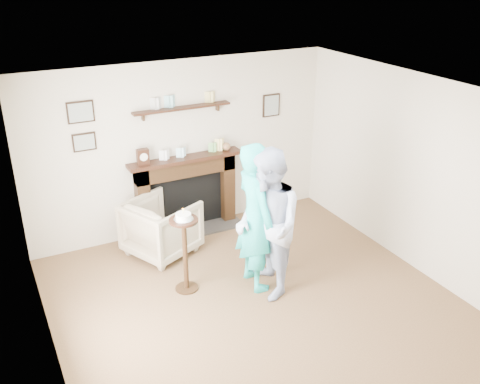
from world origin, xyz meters
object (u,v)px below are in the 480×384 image
(pedestal_table, at_px, (185,241))
(woman, at_px, (255,283))
(man, at_px, (266,291))
(armchair, at_px, (163,252))

(pedestal_table, bearing_deg, woman, -18.25)
(woman, bearing_deg, man, -166.12)
(man, height_order, pedestal_table, pedestal_table)
(armchair, xyz_separation_m, woman, (0.77, -1.24, 0.00))
(armchair, height_order, woman, woman)
(man, bearing_deg, pedestal_table, -110.73)
(armchair, distance_m, man, 1.67)
(woman, bearing_deg, pedestal_table, 73.60)
(woman, xyz_separation_m, pedestal_table, (-0.81, 0.27, 0.68))
(armchair, height_order, pedestal_table, pedestal_table)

